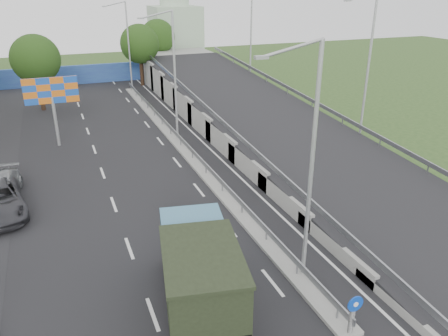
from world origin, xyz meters
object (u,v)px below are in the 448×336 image
billboard (52,95)px  sign_bollard (353,314)px  parked_car_d (1,188)px  lamp_post_near (309,155)px  lamp_post_mid (172,70)px  church (175,32)px  lamp_post_far (127,41)px  dump_truck (200,271)px

billboard → sign_bollard: bearing=-70.8°
sign_bollard → billboard: (-9.00, 25.83, 3.15)m
sign_bollard → parked_car_d: 21.27m
lamp_post_near → lamp_post_mid: (0.00, 20.00, 0.00)m
lamp_post_near → church: size_ratio=0.73×
lamp_post_far → church: size_ratio=0.73×
lamp_post_mid → church: 35.41m
parked_car_d → sign_bollard: bearing=-48.4°
lamp_post_near → lamp_post_far: (0.00, 40.00, 0.00)m
church → lamp_post_near: bearing=-100.4°
lamp_post_near → lamp_post_mid: size_ratio=1.00×
church → parked_car_d: size_ratio=2.82×
dump_truck → church: bearing=85.9°
lamp_post_near → parked_car_d: 19.10m
lamp_post_near → parked_car_d: lamp_post_near is taller
lamp_post_far → dump_truck: 40.76m
lamp_post_mid → church: size_ratio=0.73×
billboard → dump_truck: bearing=-78.9°
billboard → dump_truck: 22.84m
lamp_post_near → lamp_post_mid: bearing=90.0°
lamp_post_mid → lamp_post_near: bearing=-90.0°
lamp_post_far → dump_truck: lamp_post_far is taller
billboard → lamp_post_far: bearing=63.2°
sign_bollard → parked_car_d: (-12.62, 17.12, -0.32)m
lamp_post_near → lamp_post_far: 40.00m
lamp_post_mid → church: church is taller
church → billboard: church is taller
lamp_post_mid → parked_car_d: lamp_post_mid is taller
sign_bollard → lamp_post_near: 6.12m
lamp_post_near → billboard: lamp_post_near is taller
sign_bollard → lamp_post_far: size_ratio=0.17×
church → sign_bollard: bearing=-99.8°
church → lamp_post_mid: bearing=-106.2°
lamp_post_near → dump_truck: (-4.72, -0.28, -4.05)m
billboard → dump_truck: billboard is taller
lamp_post_near → dump_truck: lamp_post_near is taller
dump_truck → billboard: bearing=112.1°
lamp_post_far → parked_car_d: bearing=-115.5°
sign_bollard → dump_truck: (-4.61, 3.55, 0.73)m
sign_bollard → billboard: bearing=109.2°
lamp_post_near → sign_bollard: bearing=-91.6°
lamp_post_mid → lamp_post_far: bearing=90.0°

